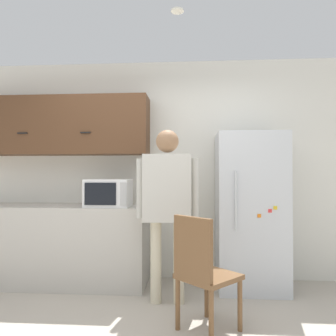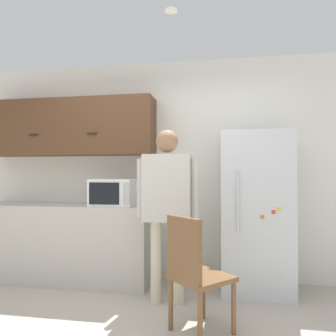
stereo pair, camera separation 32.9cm
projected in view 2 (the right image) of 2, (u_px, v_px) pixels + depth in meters
The scene contains 8 objects.
back_wall at pixel (160, 169), 4.15m from camera, with size 6.00×0.06×2.70m.
counter at pixel (64, 242), 3.98m from camera, with size 2.16×0.65×0.92m.
upper_cabinets at pixel (70, 128), 4.14m from camera, with size 2.16×0.40×0.70m.
microwave at pixel (113, 193), 3.76m from camera, with size 0.49×0.37×0.31m.
person at pixel (167, 196), 3.28m from camera, with size 0.63×0.23×1.73m.
refrigerator at pixel (256, 212), 3.60m from camera, with size 0.75×0.67×1.74m.
chair at pixel (194, 270), 2.62m from camera, with size 0.60×0.60×0.95m.
ceiling_light at pixel (171, 10), 2.78m from camera, with size 0.11×0.11×0.01m.
Camera 2 is at (0.81, -2.28, 1.29)m, focal length 35.00 mm.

